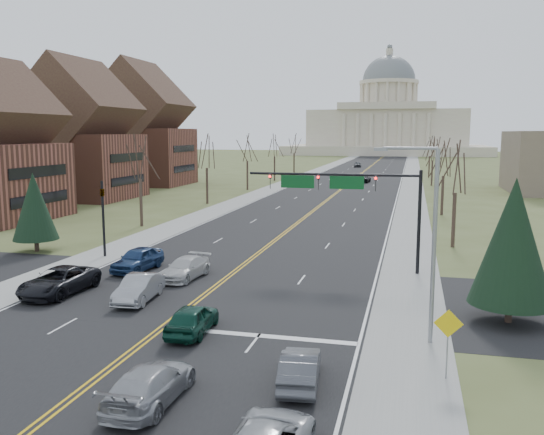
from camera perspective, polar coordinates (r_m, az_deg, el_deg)
The scene contains 37 objects.
ground at distance 30.77m, azimuth -10.00°, elevation -10.09°, with size 600.00×600.00×0.00m, color #4F592C.
road at distance 137.53m, azimuth 8.72°, elevation 4.23°, with size 20.00×380.00×0.01m, color black.
cross_road at distance 36.09m, azimuth -6.16°, elevation -7.22°, with size 120.00×14.00×0.01m, color black.
sidewalk_left at distance 139.08m, azimuth 3.77°, elevation 4.36°, with size 4.00×380.00×0.03m, color gray.
sidewalk_right at distance 137.01m, azimuth 13.73°, elevation 4.08°, with size 4.00×380.00×0.03m, color gray.
center_line at distance 137.52m, azimuth 8.72°, elevation 4.24°, with size 0.42×380.00×0.01m, color gold.
edge_line_left at distance 138.72m, azimuth 4.67°, elevation 4.34°, with size 0.15×380.00×0.01m, color silver.
edge_line_right at distance 137.02m, azimuth 12.81°, elevation 4.11°, with size 0.15×380.00×0.01m, color silver.
stop_bar at distance 28.28m, azimuth -1.32°, elevation -11.61°, with size 9.50×0.50×0.01m, color silver.
capitol at distance 276.87m, azimuth 11.38°, elevation 9.14°, with size 90.00×60.00×50.00m.
signal_mast at distance 40.60m, azimuth 7.32°, elevation 2.77°, with size 12.12×0.44×7.20m.
signal_left at distance 46.87m, azimuth -16.40°, elevation 0.72°, with size 0.32×0.36×6.00m.
street_light at distance 27.05m, azimuth 15.26°, elevation -1.40°, with size 2.90×0.25×9.07m.
warn_sign at distance 23.96m, azimuth 17.05°, elevation -10.65°, with size 1.13×0.07×2.87m.
tree_r_0 at distance 50.89m, azimuth 17.77°, elevation 4.45°, with size 3.74×3.74×8.50m.
tree_l_0 at distance 61.22m, azimuth -12.99°, elevation 5.59°, with size 3.96×3.96×9.00m.
tree_r_1 at distance 70.83m, azimuth 16.66°, elevation 5.49°, with size 3.74×3.74×8.50m.
tree_l_1 at distance 79.59m, azimuth -6.50°, elevation 6.34°, with size 3.96×3.96×9.00m.
tree_r_2 at distance 90.79m, azimuth 16.04°, elevation 6.07°, with size 3.74×3.74×8.50m.
tree_l_2 at distance 98.59m, azimuth -2.47°, elevation 6.76°, with size 3.96×3.96×9.00m.
tree_r_3 at distance 110.77m, azimuth 15.65°, elevation 6.44°, with size 3.74×3.74×8.50m.
tree_l_3 at distance 117.93m, azimuth 0.25°, elevation 7.03°, with size 3.96×3.96×9.00m.
tree_r_4 at distance 130.75m, azimuth 15.37°, elevation 6.70°, with size 3.74×3.74×8.50m.
tree_l_4 at distance 137.46m, azimuth 2.21°, elevation 7.22°, with size 3.96×3.96×9.00m.
conifer_r at distance 31.56m, azimuth 22.77°, elevation -2.20°, with size 4.20×4.20×7.50m.
conifer_l at distance 50.83m, azimuth -22.48°, elevation 1.03°, with size 3.64×3.64×6.50m.
bldg_left_mid at distance 90.41m, azimuth -18.45°, elevation 7.22°, with size 15.10×14.28×20.75m.
bldg_left_far at distance 112.36m, azimuth -12.80°, elevation 8.09°, with size 17.10×14.28×23.25m.
car_nb_inner_lead at distance 28.64m, azimuth -7.90°, elevation -9.90°, with size 1.71×4.25×1.45m, color #0C3528.
car_nb_outer_lead at distance 22.99m, azimuth 2.79°, elevation -14.66°, with size 1.43×4.09×1.35m, color #47494F.
car_nb_inner_second at distance 22.00m, azimuth -11.98°, elevation -15.83°, with size 1.99×4.90×1.42m, color #979A9F.
car_sb_inner_lead at distance 34.47m, azimuth -13.04°, elevation -6.83°, with size 1.60×4.59×1.51m, color gray.
car_sb_outer_lead at distance 37.31m, azimuth -20.35°, elevation -5.92°, with size 2.63×5.70×1.58m, color black.
car_sb_inner_second at distance 39.08m, azimuth -8.61°, elevation -4.99°, with size 1.95×4.81×1.40m, color #B9B9B9.
car_sb_outer_second at distance 41.89m, azimuth -13.17°, elevation -4.04°, with size 1.95×4.84×1.65m, color navy.
car_far_nb at distance 115.32m, azimuth 9.05°, elevation 3.80°, with size 2.29×4.97×1.38m, color black.
car_far_sb at distance 167.44m, azimuth 8.48°, elevation 5.24°, with size 1.91×4.74×1.62m, color #4A4D51.
Camera 1 is at (11.91, -26.67, 9.67)m, focal length 38.00 mm.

